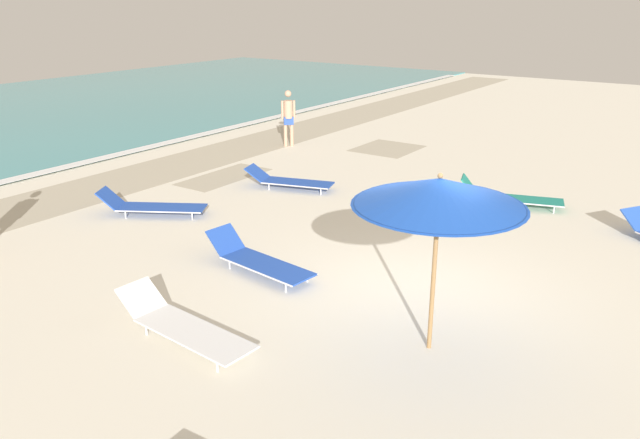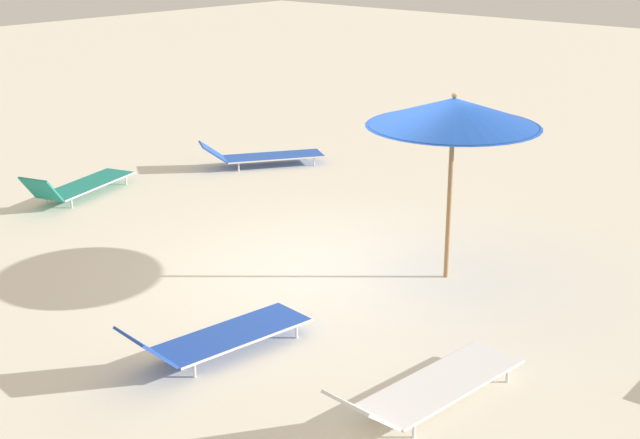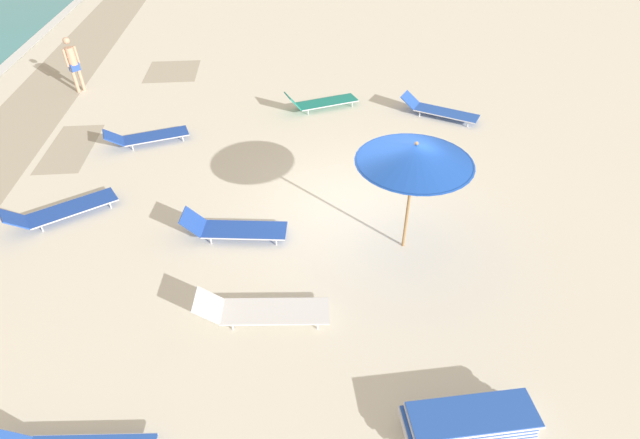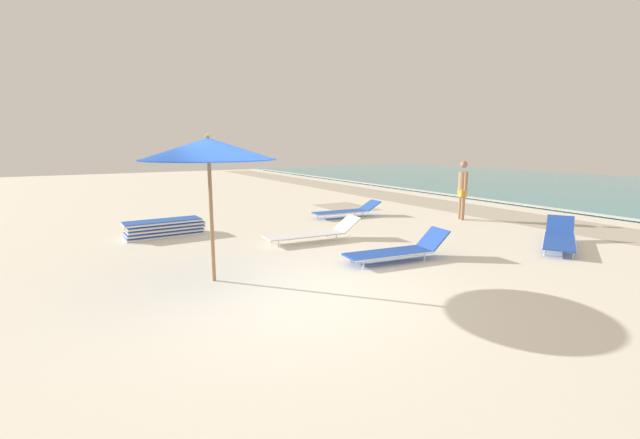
# 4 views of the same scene
# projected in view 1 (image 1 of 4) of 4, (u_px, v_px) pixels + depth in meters

# --- Properties ---
(ground_plane) EXTENTS (60.00, 60.00, 0.16)m
(ground_plane) POSITION_uv_depth(u_px,v_px,m) (417.00, 306.00, 9.73)
(ground_plane) COLOR silver
(beach_umbrella) EXTENTS (2.19, 2.19, 2.44)m
(beach_umbrella) POSITION_uv_depth(u_px,v_px,m) (439.00, 193.00, 7.68)
(beach_umbrella) COLOR #9E7547
(beach_umbrella) RESTS_ON ground_plane
(sun_lounger_under_umbrella) EXTENTS (0.86, 2.21, 0.57)m
(sun_lounger_under_umbrella) POSITION_uv_depth(u_px,v_px,m) (258.00, 260.00, 10.68)
(sun_lounger_under_umbrella) COLOR blue
(sun_lounger_under_umbrella) RESTS_ON ground_plane
(sun_lounger_beside_umbrella) EXTENTS (1.21, 2.26, 0.50)m
(sun_lounger_beside_umbrella) POSITION_uv_depth(u_px,v_px,m) (289.00, 181.00, 15.35)
(sun_lounger_beside_umbrella) COLOR blue
(sun_lounger_beside_umbrella) RESTS_ON ground_plane
(sun_lounger_near_water_left) EXTENTS (1.24, 2.33, 0.61)m
(sun_lounger_near_water_left) POSITION_uv_depth(u_px,v_px,m) (509.00, 197.00, 14.09)
(sun_lounger_near_water_left) COLOR #1E8475
(sun_lounger_near_water_left) RESTS_ON ground_plane
(sun_lounger_near_water_right) EXTENTS (1.68, 2.27, 0.56)m
(sun_lounger_near_water_right) POSITION_uv_depth(u_px,v_px,m) (152.00, 206.00, 13.48)
(sun_lounger_near_water_right) COLOR blue
(sun_lounger_near_water_right) RESTS_ON ground_plane
(sun_lounger_mid_beach_pair_a) EXTENTS (0.77, 2.36, 0.52)m
(sun_lounger_mid_beach_pair_a) POSITION_uv_depth(u_px,v_px,m) (183.00, 326.00, 8.56)
(sun_lounger_mid_beach_pair_a) COLOR white
(sun_lounger_mid_beach_pair_a) RESTS_ON ground_plane
(beachgoer_wading_adult) EXTENTS (0.35, 0.34, 1.76)m
(beachgoer_wading_adult) POSITION_uv_depth(u_px,v_px,m) (288.00, 115.00, 19.50)
(beachgoer_wading_adult) COLOR tan
(beachgoer_wading_adult) RESTS_ON ground_plane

